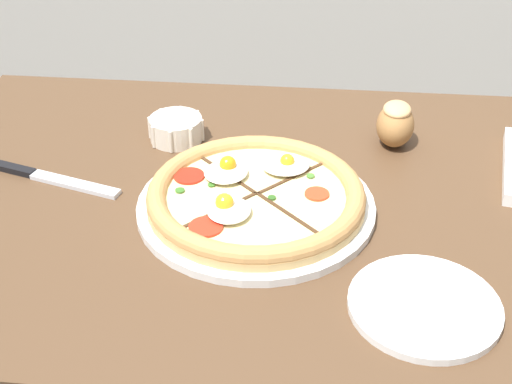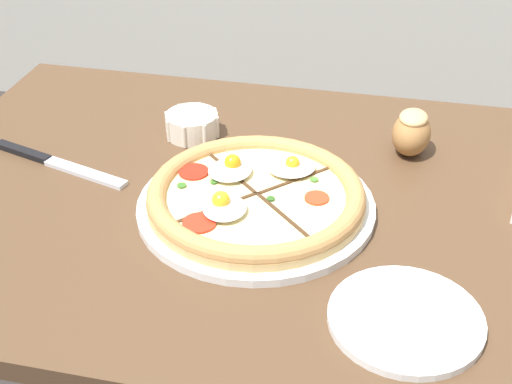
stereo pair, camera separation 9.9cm
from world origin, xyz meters
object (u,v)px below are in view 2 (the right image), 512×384
dining_table (292,263)px  side_saucer (406,319)px  bread_piece_mid (412,132)px  ramekin_bowl (192,124)px  knife_main (57,163)px  pizza (256,198)px

dining_table → side_saucer: side_saucer is taller
bread_piece_mid → side_saucer: bearing=-88.2°
ramekin_bowl → knife_main: ramekin_bowl is taller
knife_main → side_saucer: size_ratio=1.38×
dining_table → bread_piece_mid: size_ratio=13.67×
dining_table → bread_piece_mid: bearing=48.4°
pizza → knife_main: size_ratio=1.35×
side_saucer → pizza: bearing=139.8°
side_saucer → knife_main: bearing=156.9°
pizza → ramekin_bowl: pizza is taller
bread_piece_mid → knife_main: bearing=-163.3°
dining_table → knife_main: knife_main is taller
bread_piece_mid → knife_main: bread_piece_mid is taller
ramekin_bowl → bread_piece_mid: (0.35, 0.02, 0.02)m
ramekin_bowl → knife_main: 0.23m
bread_piece_mid → side_saucer: 0.39m
pizza → knife_main: (-0.33, 0.05, -0.02)m
pizza → knife_main: bearing=171.5°
dining_table → bread_piece_mid: 0.28m
bread_piece_mid → knife_main: size_ratio=0.34×
pizza → side_saucer: size_ratio=1.86×
dining_table → ramekin_bowl: 0.29m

